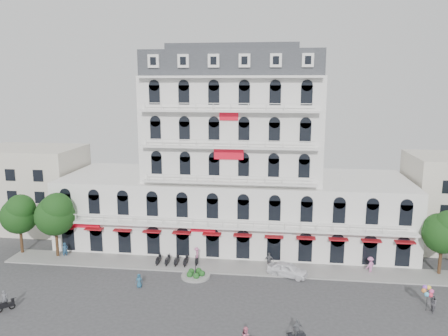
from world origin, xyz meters
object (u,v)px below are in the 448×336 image
rider_center (197,255)px  balloon_vendor (431,300)px  rider_northeast (297,331)px  rider_west (5,302)px  parked_car (287,269)px

rider_center → balloon_vendor: bearing=64.4°
rider_center → balloon_vendor: size_ratio=0.88×
rider_northeast → balloon_vendor: balloon_vendor is taller
rider_northeast → rider_center: rider_center is taller
rider_west → rider_northeast: 27.15m
rider_northeast → balloon_vendor: size_ratio=0.87×
parked_car → balloon_vendor: size_ratio=1.86×
parked_car → rider_northeast: bearing=-158.6°
rider_west → rider_center: bearing=-5.1°
parked_car → balloon_vendor: bearing=-96.3°
parked_car → balloon_vendor: 14.57m
rider_northeast → balloon_vendor: bearing=-179.8°
parked_car → rider_center: rider_center is taller
parked_car → rider_west: rider_west is taller
parked_car → rider_center: 10.79m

